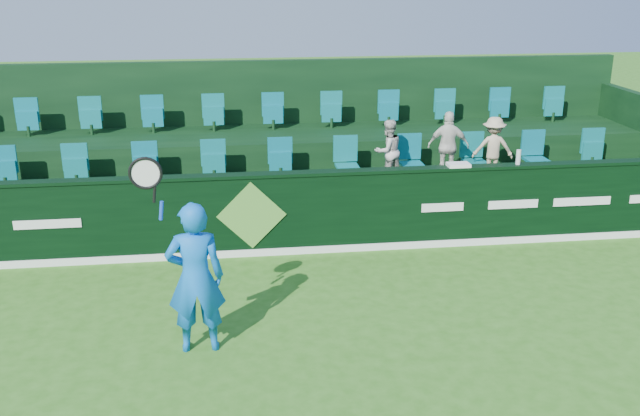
{
  "coord_description": "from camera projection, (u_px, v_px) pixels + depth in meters",
  "views": [
    {
      "loc": [
        -0.29,
        -6.73,
        4.43
      ],
      "look_at": [
        0.95,
        2.8,
        1.15
      ],
      "focal_mm": 40.0,
      "sensor_mm": 36.0,
      "label": 1
    }
  ],
  "objects": [
    {
      "name": "spectator_left",
      "position": [
        388.0,
        151.0,
        12.45
      ],
      "size": [
        0.66,
        0.6,
        1.11
      ],
      "primitive_type": "imported",
      "rotation": [
        0.0,
        0.0,
        3.55
      ],
      "color": "beige",
      "rests_on": "stand_tier_front"
    },
    {
      "name": "drinks_bottle",
      "position": [
        518.0,
        157.0,
        11.59
      ],
      "size": [
        0.08,
        0.08,
        0.25
      ],
      "primitive_type": "cylinder",
      "color": "silver",
      "rests_on": "sponsor_hoarding"
    },
    {
      "name": "stand_tier_front",
      "position": [
        250.0,
        209.0,
        12.44
      ],
      "size": [
        16.0,
        2.0,
        0.8
      ],
      "primitive_type": "cube",
      "color": "black",
      "rests_on": "ground"
    },
    {
      "name": "seat_row_back",
      "position": [
        244.0,
        116.0,
        14.12
      ],
      "size": [
        13.5,
        0.5,
        0.6
      ],
      "primitive_type": "cube",
      "color": "#0B6875",
      "rests_on": "stand_tier_back"
    },
    {
      "name": "stand_rear",
      "position": [
        244.0,
        133.0,
        14.38
      ],
      "size": [
        16.0,
        4.1,
        2.6
      ],
      "color": "black",
      "rests_on": "ground"
    },
    {
      "name": "ground",
      "position": [
        267.0,
        393.0,
        7.78
      ],
      "size": [
        60.0,
        60.0,
        0.0
      ],
      "primitive_type": "plane",
      "color": "#2F6818",
      "rests_on": "ground"
    },
    {
      "name": "stand_tier_back",
      "position": [
        246.0,
        166.0,
        14.15
      ],
      "size": [
        16.0,
        1.8,
        1.3
      ],
      "primitive_type": "cube",
      "color": "black",
      "rests_on": "ground"
    },
    {
      "name": "sponsor_hoarding",
      "position": [
        252.0,
        215.0,
        11.32
      ],
      "size": [
        16.0,
        0.25,
        1.35
      ],
      "color": "black",
      "rests_on": "ground"
    },
    {
      "name": "towel",
      "position": [
        458.0,
        165.0,
        11.5
      ],
      "size": [
        0.36,
        0.23,
        0.05
      ],
      "primitive_type": "cube",
      "color": "white",
      "rests_on": "sponsor_hoarding"
    },
    {
      "name": "spectator_middle",
      "position": [
        448.0,
        146.0,
        12.56
      ],
      "size": [
        0.77,
        0.47,
        1.23
      ],
      "primitive_type": "imported",
      "rotation": [
        0.0,
        0.0,
        2.89
      ],
      "color": "silver",
      "rests_on": "stand_tier_front"
    },
    {
      "name": "spectator_right",
      "position": [
        493.0,
        148.0,
        12.68
      ],
      "size": [
        0.79,
        0.56,
        1.11
      ],
      "primitive_type": "imported",
      "rotation": [
        0.0,
        0.0,
        2.92
      ],
      "color": "tan",
      "rests_on": "stand_tier_front"
    },
    {
      "name": "seat_row_front",
      "position": [
        247.0,
        164.0,
        12.59
      ],
      "size": [
        13.5,
        0.5,
        0.6
      ],
      "primitive_type": "cube",
      "color": "#0B6875",
      "rests_on": "stand_tier_front"
    },
    {
      "name": "tennis_player",
      "position": [
        195.0,
        277.0,
        8.39
      ],
      "size": [
        1.02,
        0.47,
        2.48
      ],
      "color": "blue",
      "rests_on": "ground"
    }
  ]
}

